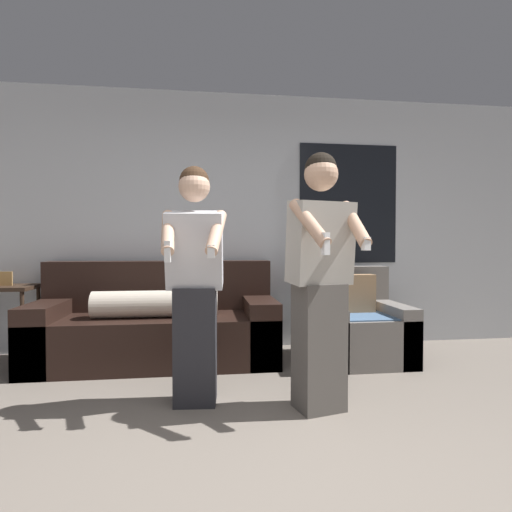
{
  "coord_description": "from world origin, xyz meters",
  "views": [
    {
      "loc": [
        -0.27,
        -1.57,
        1.09
      ],
      "look_at": [
        0.07,
        1.08,
        1.02
      ],
      "focal_mm": 28.0,
      "sensor_mm": 36.0,
      "label": 1
    }
  ],
  "objects_px": {
    "couch": "(158,326)",
    "person_left": "(195,283)",
    "armchair": "(356,327)",
    "person_right": "(320,279)",
    "side_table": "(5,298)"
  },
  "relations": [
    {
      "from": "couch",
      "to": "person_left",
      "type": "height_order",
      "value": "person_left"
    },
    {
      "from": "couch",
      "to": "person_right",
      "type": "bearing_deg",
      "value": -47.0
    },
    {
      "from": "armchair",
      "to": "side_table",
      "type": "height_order",
      "value": "armchair"
    },
    {
      "from": "side_table",
      "to": "person_left",
      "type": "bearing_deg",
      "value": -35.02
    },
    {
      "from": "person_right",
      "to": "armchair",
      "type": "bearing_deg",
      "value": 58.41
    },
    {
      "from": "person_right",
      "to": "couch",
      "type": "bearing_deg",
      "value": 133.0
    },
    {
      "from": "armchair",
      "to": "couch",
      "type": "bearing_deg",
      "value": 175.46
    },
    {
      "from": "couch",
      "to": "armchair",
      "type": "distance_m",
      "value": 1.89
    },
    {
      "from": "armchair",
      "to": "person_right",
      "type": "relative_size",
      "value": 0.52
    },
    {
      "from": "armchair",
      "to": "person_left",
      "type": "xyz_separation_m",
      "value": [
        -1.51,
        -0.92,
        0.53
      ]
    },
    {
      "from": "person_left",
      "to": "person_right",
      "type": "bearing_deg",
      "value": -13.9
    },
    {
      "from": "couch",
      "to": "person_right",
      "type": "height_order",
      "value": "person_right"
    },
    {
      "from": "couch",
      "to": "side_table",
      "type": "distance_m",
      "value": 1.46
    },
    {
      "from": "couch",
      "to": "person_left",
      "type": "xyz_separation_m",
      "value": [
        0.37,
        -1.07,
        0.5
      ]
    },
    {
      "from": "couch",
      "to": "person_right",
      "type": "relative_size",
      "value": 1.29
    }
  ]
}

